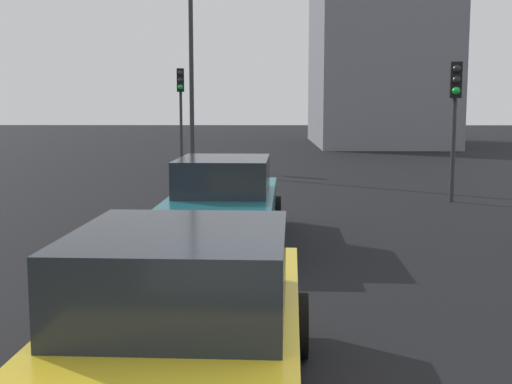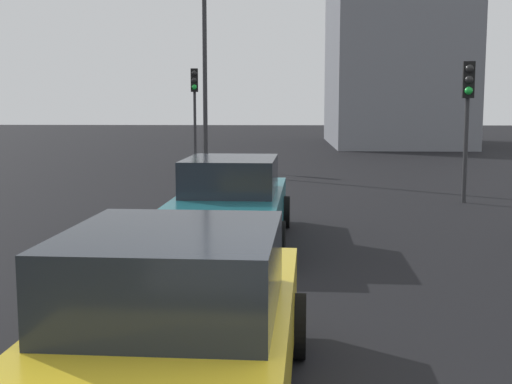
{
  "view_description": "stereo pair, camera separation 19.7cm",
  "coord_description": "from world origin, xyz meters",
  "px_view_note": "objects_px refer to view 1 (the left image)",
  "views": [
    {
      "loc": [
        -4.1,
        0.82,
        2.47
      ],
      "look_at": [
        3.02,
        0.94,
        1.55
      ],
      "focal_mm": 47.18,
      "sensor_mm": 36.0,
      "label": 1
    },
    {
      "loc": [
        -4.09,
        0.62,
        2.47
      ],
      "look_at": [
        3.02,
        0.94,
        1.55
      ],
      "focal_mm": 47.18,
      "sensor_mm": 36.0,
      "label": 2
    }
  ],
  "objects_px": {
    "car_yellow_right_second": "(185,328)",
    "car_teal_right_lead": "(225,201)",
    "traffic_light_near_left": "(181,97)",
    "street_lamp_far": "(191,45)",
    "traffic_light_near_right": "(455,101)"
  },
  "relations": [
    {
      "from": "traffic_light_near_left",
      "to": "traffic_light_near_right",
      "type": "xyz_separation_m",
      "value": [
        -9.25,
        -8.11,
        -0.24
      ]
    },
    {
      "from": "car_teal_right_lead",
      "to": "traffic_light_near_right",
      "type": "relative_size",
      "value": 1.35
    },
    {
      "from": "traffic_light_near_left",
      "to": "car_yellow_right_second",
      "type": "bearing_deg",
      "value": 1.77
    },
    {
      "from": "traffic_light_near_right",
      "to": "traffic_light_near_left",
      "type": "bearing_deg",
      "value": -130.41
    },
    {
      "from": "car_yellow_right_second",
      "to": "street_lamp_far",
      "type": "height_order",
      "value": "street_lamp_far"
    },
    {
      "from": "car_yellow_right_second",
      "to": "car_teal_right_lead",
      "type": "bearing_deg",
      "value": 3.17
    },
    {
      "from": "car_yellow_right_second",
      "to": "traffic_light_near_right",
      "type": "bearing_deg",
      "value": -21.84
    },
    {
      "from": "traffic_light_near_left",
      "to": "car_teal_right_lead",
      "type": "bearing_deg",
      "value": 4.74
    },
    {
      "from": "car_teal_right_lead",
      "to": "street_lamp_far",
      "type": "bearing_deg",
      "value": 10.67
    },
    {
      "from": "traffic_light_near_left",
      "to": "traffic_light_near_right",
      "type": "relative_size",
      "value": 1.1
    },
    {
      "from": "street_lamp_far",
      "to": "traffic_light_near_left",
      "type": "bearing_deg",
      "value": 18.48
    },
    {
      "from": "street_lamp_far",
      "to": "traffic_light_near_right",
      "type": "bearing_deg",
      "value": -134.44
    },
    {
      "from": "street_lamp_far",
      "to": "car_teal_right_lead",
      "type": "bearing_deg",
      "value": -171.0
    },
    {
      "from": "traffic_light_near_left",
      "to": "street_lamp_far",
      "type": "bearing_deg",
      "value": 12.9
    },
    {
      "from": "car_yellow_right_second",
      "to": "street_lamp_far",
      "type": "distance_m",
      "value": 19.86
    }
  ]
}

